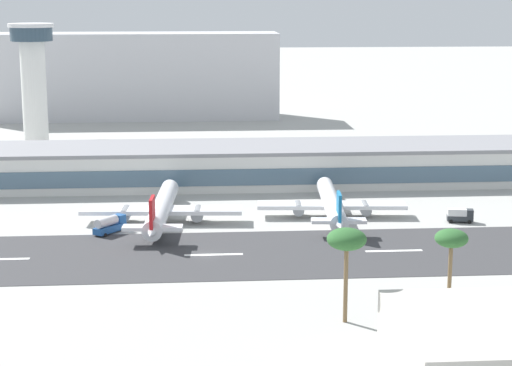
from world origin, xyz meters
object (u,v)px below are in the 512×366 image
(airliner_blue_tail_gate_1, at_px, (332,205))
(service_fuel_truck_1, at_px, (110,224))
(service_box_truck_0, at_px, (460,215))
(control_tower, at_px, (34,80))
(palm_tree_2, at_px, (451,241))
(airliner_red_tail_gate_0, at_px, (161,210))
(terminal_building, at_px, (242,164))
(distant_hotel_block, at_px, (130,76))
(palm_tree_1, at_px, (347,241))

(airliner_blue_tail_gate_1, distance_m, service_fuel_truck_1, 52.77)
(service_box_truck_0, bearing_deg, control_tower, 151.81)
(control_tower, height_order, palm_tree_2, control_tower)
(palm_tree_2, bearing_deg, control_tower, 120.78)
(control_tower, relative_size, airliner_blue_tail_gate_1, 0.91)
(airliner_blue_tail_gate_1, distance_m, service_box_truck_0, 30.01)
(service_fuel_truck_1, bearing_deg, control_tower, 55.07)
(airliner_red_tail_gate_0, xyz_separation_m, service_box_truck_0, (69.72, -4.00, -1.53))
(terminal_building, height_order, airliner_red_tail_gate_0, terminal_building)
(terminal_building, height_order, service_box_truck_0, terminal_building)
(control_tower, xyz_separation_m, service_fuel_truck_1, (31.05, -95.59, -23.29))
(distant_hotel_block, xyz_separation_m, service_box_truck_0, (87.12, -185.03, -16.21))
(service_box_truck_0, xyz_separation_m, palm_tree_2, (-20.52, -61.71, 11.29))
(airliner_red_tail_gate_0, height_order, palm_tree_1, palm_tree_1)
(control_tower, relative_size, distant_hotel_block, 0.35)
(palm_tree_1, relative_size, palm_tree_2, 1.05)
(terminal_building, height_order, palm_tree_2, palm_tree_2)
(distant_hotel_block, bearing_deg, airliner_blue_tail_gate_1, -72.00)
(airliner_red_tail_gate_0, distance_m, airliner_blue_tail_gate_1, 40.60)
(control_tower, distance_m, palm_tree_2, 179.10)
(terminal_building, distance_m, distant_hotel_block, 143.08)
(service_box_truck_0, bearing_deg, palm_tree_1, -110.02)
(palm_tree_2, bearing_deg, terminal_building, 104.25)
(palm_tree_1, bearing_deg, service_fuel_truck_1, 126.01)
(distant_hotel_block, bearing_deg, service_fuel_truck_1, -88.12)
(service_box_truck_0, relative_size, palm_tree_1, 0.40)
(airliner_blue_tail_gate_1, distance_m, palm_tree_2, 69.72)
(palm_tree_1, bearing_deg, control_tower, 115.56)
(airliner_blue_tail_gate_1, xyz_separation_m, palm_tree_1, (-8.80, -69.56, 10.56))
(terminal_building, distance_m, control_tower, 79.82)
(terminal_building, height_order, distant_hotel_block, distant_hotel_block)
(distant_hotel_block, distance_m, service_box_truck_0, 205.16)
(control_tower, bearing_deg, distant_hotel_block, 75.08)
(service_fuel_truck_1, distance_m, palm_tree_2, 84.40)
(service_box_truck_0, bearing_deg, airliner_blue_tail_gate_1, 178.14)
(control_tower, bearing_deg, airliner_blue_tail_gate_1, -45.78)
(airliner_red_tail_gate_0, distance_m, palm_tree_1, 74.68)
(terminal_building, relative_size, palm_tree_1, 10.73)
(control_tower, relative_size, palm_tree_2, 2.87)
(airliner_red_tail_gate_0, xyz_separation_m, palm_tree_1, (31.71, -66.81, 10.40))
(control_tower, distance_m, palm_tree_1, 171.78)
(airliner_blue_tail_gate_1, distance_m, palm_tree_1, 70.91)
(terminal_building, distance_m, service_box_truck_0, 68.14)
(terminal_building, bearing_deg, airliner_blue_tail_gate_1, -65.06)
(palm_tree_1, xyz_separation_m, palm_tree_2, (17.49, 1.10, -0.64))
(control_tower, xyz_separation_m, palm_tree_2, (91.44, -153.51, -12.25))
(terminal_building, relative_size, airliner_blue_tail_gate_1, 3.58)
(palm_tree_1, bearing_deg, terminal_building, 95.33)
(terminal_building, height_order, airliner_blue_tail_gate_1, terminal_building)
(control_tower, xyz_separation_m, palm_tree_1, (73.95, -154.61, -11.61))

